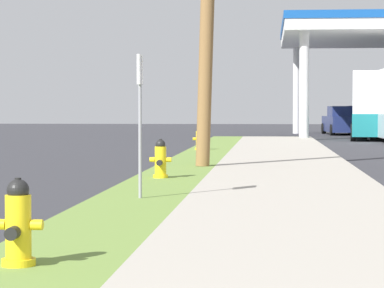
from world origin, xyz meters
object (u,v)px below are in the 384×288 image
fire_hydrant_third (199,140)px  truck_teal_at_forecourt (374,108)px  fire_hydrant_second (160,161)px  car_navy_by_near_pump (344,122)px  fire_hydrant_nearest (18,227)px  street_sign_post (140,96)px

fire_hydrant_third → truck_teal_at_forecourt: 15.18m
fire_hydrant_third → truck_teal_at_forecourt: size_ratio=0.11×
fire_hydrant_second → car_navy_by_near_pump: size_ratio=0.16×
car_navy_by_near_pump → truck_teal_at_forecourt: (0.77, -7.67, 0.77)m
fire_hydrant_second → truck_teal_at_forecourt: truck_teal_at_forecourt is taller
fire_hydrant_second → fire_hydrant_third: 11.54m
fire_hydrant_nearest → street_sign_post: street_sign_post is taller
fire_hydrant_second → car_navy_by_near_pump: bearing=79.3°
fire_hydrant_nearest → fire_hydrant_second: same height
fire_hydrant_second → fire_hydrant_third: size_ratio=1.00×
fire_hydrant_nearest → street_sign_post: bearing=87.9°
car_navy_by_near_pump → street_sign_post: bearing=-99.3°
street_sign_post → car_navy_by_near_pump: size_ratio=0.46×
car_navy_by_near_pump → fire_hydrant_nearest: bearing=-98.4°
fire_hydrant_nearest → street_sign_post: size_ratio=0.35×
fire_hydrant_second → fire_hydrant_third: (-0.17, 11.54, 0.00)m
fire_hydrant_third → car_navy_by_near_pump: bearing=73.2°
fire_hydrant_third → truck_teal_at_forecourt: truck_teal_at_forecourt is taller
fire_hydrant_third → street_sign_post: bearing=-88.7°
fire_hydrant_second → car_navy_by_near_pump: car_navy_by_near_pump is taller
fire_hydrant_nearest → car_navy_by_near_pump: bearing=81.6°
fire_hydrant_nearest → fire_hydrant_second: bearing=89.8°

